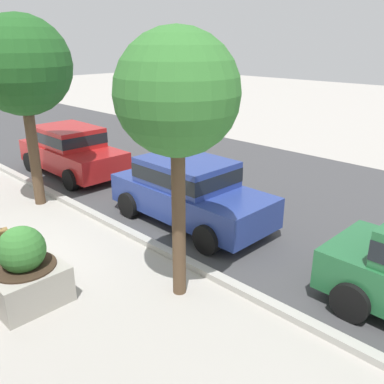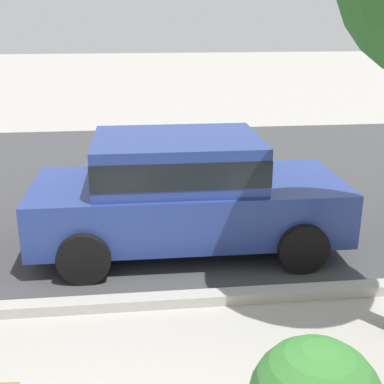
# 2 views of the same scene
# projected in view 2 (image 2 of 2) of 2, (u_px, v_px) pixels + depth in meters

# --- Properties ---
(street_surface) EXTENTS (60.00, 9.00, 0.01)m
(street_surface) POSITION_uv_depth(u_px,v_px,m) (107.00, 180.00, 9.96)
(street_surface) COLOR #424244
(street_surface) RESTS_ON ground
(curb_stone) EXTENTS (60.00, 0.20, 0.12)m
(curb_stone) POSITION_uv_depth(u_px,v_px,m) (89.00, 305.00, 5.63)
(curb_stone) COLOR #B2AFA8
(curb_stone) RESTS_ON ground
(parked_car_blue) EXTENTS (4.11, 1.94, 1.56)m
(parked_car_blue) POSITION_uv_depth(u_px,v_px,m) (184.00, 189.00, 6.88)
(parked_car_blue) COLOR navy
(parked_car_blue) RESTS_ON ground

